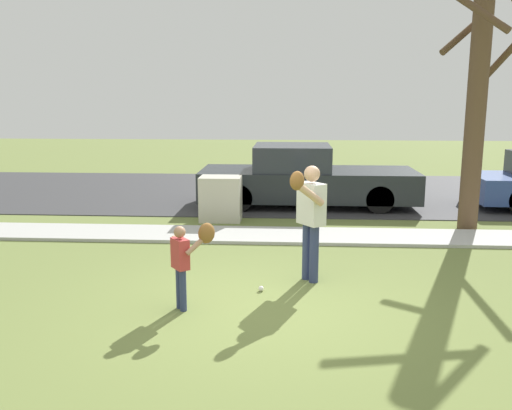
{
  "coord_description": "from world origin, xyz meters",
  "views": [
    {
      "loc": [
        0.33,
        -6.58,
        2.65
      ],
      "look_at": [
        -0.2,
        1.69,
        1.0
      ],
      "focal_mm": 38.37,
      "sensor_mm": 36.0,
      "label": 1
    }
  ],
  "objects": [
    {
      "name": "utility_cabinet",
      "position": [
        -1.16,
        4.94,
        0.48
      ],
      "size": [
        0.88,
        0.64,
        0.96
      ],
      "primitive_type": "cube",
      "color": "beige",
      "rests_on": "ground"
    },
    {
      "name": "person_child",
      "position": [
        -0.95,
        -0.11,
        0.72
      ],
      "size": [
        0.59,
        0.32,
        1.12
      ],
      "rotation": [
        0.0,
        0.0,
        0.63
      ],
      "color": "navy",
      "rests_on": "ground"
    },
    {
      "name": "parked_pickup_dark",
      "position": [
        0.68,
        6.69,
        0.67
      ],
      "size": [
        5.2,
        1.95,
        1.48
      ],
      "color": "#23282D",
      "rests_on": "road_surface"
    },
    {
      "name": "road_surface",
      "position": [
        0.0,
        8.6,
        0.01
      ],
      "size": [
        36.0,
        6.8,
        0.02
      ],
      "primitive_type": "cube",
      "color": "#38383A",
      "rests_on": "ground"
    },
    {
      "name": "person_adult",
      "position": [
        0.61,
        1.06,
        1.04
      ],
      "size": [
        0.56,
        0.84,
        1.69
      ],
      "rotation": [
        0.0,
        0.0,
        -2.51
      ],
      "color": "navy",
      "rests_on": "ground"
    },
    {
      "name": "street_tree_near",
      "position": [
        3.94,
        4.5,
        2.81
      ],
      "size": [
        1.85,
        1.88,
        5.29
      ],
      "color": "brown",
      "rests_on": "ground"
    },
    {
      "name": "ground_plane",
      "position": [
        0.0,
        3.5,
        0.0
      ],
      "size": [
        48.0,
        48.0,
        0.0
      ],
      "primitive_type": "plane",
      "color": "olive"
    },
    {
      "name": "sidewalk_strip",
      "position": [
        0.0,
        3.6,
        0.03
      ],
      "size": [
        36.0,
        1.2,
        0.06
      ],
      "primitive_type": "cube",
      "color": "#B2B2AD",
      "rests_on": "ground"
    },
    {
      "name": "baseball",
      "position": [
        -0.06,
        0.6,
        0.04
      ],
      "size": [
        0.07,
        0.07,
        0.07
      ],
      "primitive_type": "sphere",
      "color": "white",
      "rests_on": "ground"
    }
  ]
}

